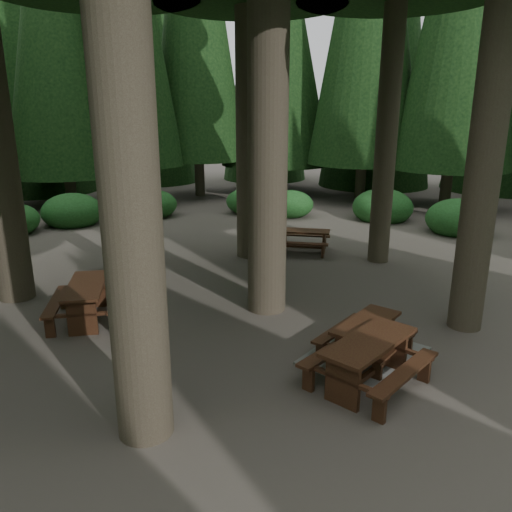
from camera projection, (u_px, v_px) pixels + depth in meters
name	position (u px, v px, depth m)	size (l,w,h in m)	color
ground	(238.00, 318.00, 10.76)	(80.00, 80.00, 0.00)	#4A423C
picnic_table_a	(365.00, 345.00, 9.00)	(2.60, 2.43, 0.70)	gray
picnic_table_b	(87.00, 296.00, 10.50)	(1.97, 2.22, 0.81)	#391711
picnic_table_d	(304.00, 237.00, 15.64)	(2.06, 2.00, 0.69)	#391711
picnic_table_e	(369.00, 356.00, 7.98)	(2.30, 2.09, 0.81)	#391711
shrub_ring	(252.00, 285.00, 11.60)	(23.86, 24.64, 1.49)	#1E4F1B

